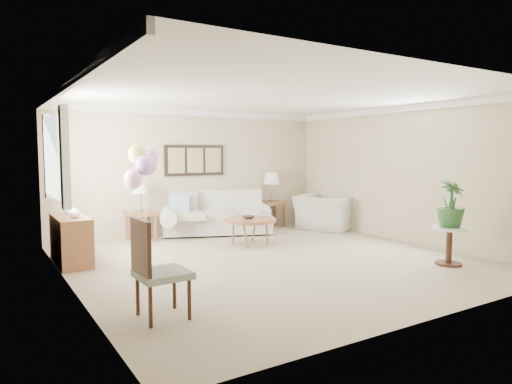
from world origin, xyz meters
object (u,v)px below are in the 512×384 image
at_px(accent_chair, 155,267).
at_px(balloon_cluster, 143,164).
at_px(sofa, 216,217).
at_px(coffee_table, 250,221).
at_px(armchair, 325,212).

xyz_separation_m(accent_chair, balloon_cluster, (0.69, 2.50, 0.99)).
distance_m(sofa, balloon_cluster, 2.90).
bearing_deg(sofa, accent_chair, -123.88).
relative_size(coffee_table, armchair, 0.83).
xyz_separation_m(coffee_table, balloon_cluster, (-2.08, -0.22, 1.08)).
bearing_deg(armchair, sofa, 46.25).
relative_size(coffee_table, balloon_cluster, 0.53).
relative_size(accent_chair, balloon_cluster, 0.57).
bearing_deg(accent_chair, armchair, 33.09).
height_order(armchair, accent_chair, accent_chair).
bearing_deg(armchair, balloon_cluster, 76.34).
bearing_deg(coffee_table, armchair, 14.27).
height_order(sofa, balloon_cluster, balloon_cluster).
height_order(coffee_table, armchair, armchair).
height_order(sofa, armchair, sofa).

